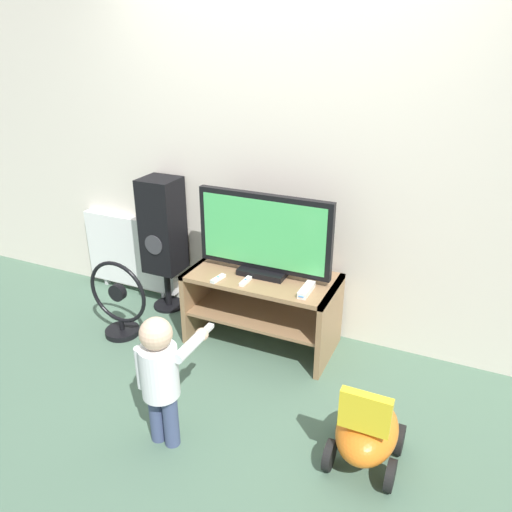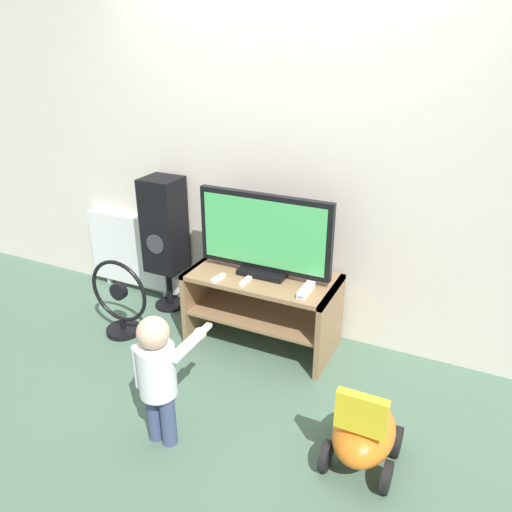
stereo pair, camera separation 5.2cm
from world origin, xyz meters
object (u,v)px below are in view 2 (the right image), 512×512
Objects in this scene: remote_primary at (218,278)px; ride_on_toy at (364,432)px; remote_secondary at (245,281)px; floor_fan at (120,302)px; television at (264,236)px; child at (158,370)px; game_console at (306,290)px; radiator at (134,251)px; speaker_tower at (165,228)px.

remote_primary is 1.36m from ride_on_toy.
remote_secondary is 0.22× the size of floor_fan.
child is (-0.08, -1.11, -0.36)m from television.
remote_primary is at bearing 153.11° from ride_on_toy.
floor_fan is (-0.93, -0.19, -0.29)m from remote_secondary.
television is 0.46m from game_console.
remote_secondary is (-0.05, -0.17, -0.27)m from television.
child is 1.09m from ride_on_toy.
floor_fan is (-1.34, -0.22, -0.30)m from game_console.
floor_fan is 1.97m from ride_on_toy.
radiator reaches higher than game_console.
child is at bearing -94.35° from television.
remote_primary is 0.92m from child.
remote_primary is 0.23× the size of floor_fan.
speaker_tower is at bearing 160.26° from remote_secondary.
remote_secondary is at bearing -175.08° from game_console.
remote_primary is 1.19m from radiator.
child is at bearing -80.27° from remote_primary.
remote_secondary is at bearing -107.69° from television.
radiator reaches higher than floor_fan.
remote_secondary is 0.17× the size of child.
remote_primary is at bearing -138.23° from television.
floor_fan is at bearing 166.87° from ride_on_toy.
television is 7.02× the size of remote_primary.
remote_primary is 0.19m from remote_secondary.
game_console is 1.52× the size of remote_primary.
floor_fan reaches higher than remote_primary.
speaker_tower is at bearing 171.69° from television.
television is 1.38m from ride_on_toy.
child is (-0.03, -0.94, -0.09)m from remote_secondary.
remote_secondary is 0.12× the size of speaker_tower.
game_console reaches higher than remote_primary.
child is at bearing -163.29° from ride_on_toy.
game_console is (0.36, -0.14, -0.26)m from television.
speaker_tower is 0.65m from floor_fan.
child is 1.19m from floor_fan.
floor_fan is at bearing -159.92° from television.
child is at bearing -56.69° from speaker_tower.
television is 4.63× the size of game_console.
remote_primary is 0.76m from speaker_tower.
game_console is 1.08m from child.
child reaches higher than game_console.
television is 0.87× the size of speaker_tower.
speaker_tower reaches higher than floor_fan.
game_console is 0.95m from ride_on_toy.
remote_primary is 1.03× the size of remote_secondary.
radiator is at bearing 167.25° from game_console.
child is 0.90× the size of radiator.
speaker_tower is at bearing 152.51° from remote_primary.
radiator is at bearing 165.18° from speaker_tower.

